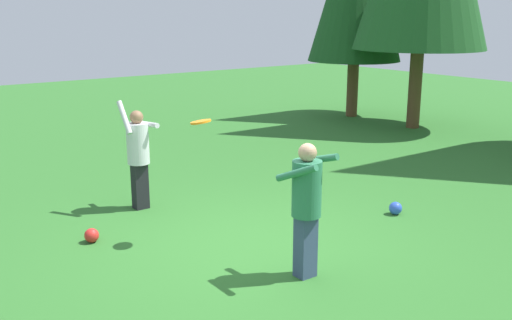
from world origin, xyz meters
The scene contains 6 objects.
ground_plane centered at (0.00, 0.00, 0.00)m, with size 40.00×40.00×0.00m, color #2D6B28.
person_thrower centered at (-2.27, -0.48, 0.92)m, with size 0.55×0.50×1.72m.
person_catcher centered at (1.10, -0.01, 0.94)m, with size 0.64×0.59×1.60m.
frisbee centered at (-0.53, -0.40, 1.64)m, with size 0.38×0.38×0.07m.
ball_blue centered at (0.32, 2.50, 0.10)m, with size 0.20×0.20×0.20m, color blue.
ball_red centered at (-1.38, -1.63, 0.10)m, with size 0.19×0.19×0.19m, color red.
Camera 1 is at (5.79, -4.22, 3.02)m, focal length 40.81 mm.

